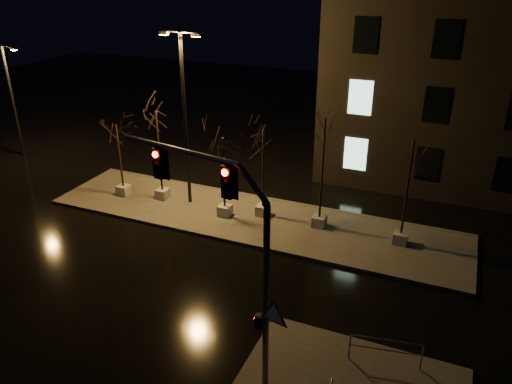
% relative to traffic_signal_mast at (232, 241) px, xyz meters
% --- Properties ---
extents(ground, '(90.00, 90.00, 0.00)m').
position_rel_traffic_signal_mast_xyz_m(ground, '(-3.77, 3.98, -4.95)').
color(ground, black).
rests_on(ground, ground).
extents(median, '(22.00, 5.00, 0.15)m').
position_rel_traffic_signal_mast_xyz_m(median, '(-3.77, 9.98, -4.88)').
color(median, '#4A4742').
rests_on(median, ground).
extents(tree_0, '(1.80, 1.80, 4.25)m').
position_rel_traffic_signal_mast_xyz_m(tree_0, '(-11.59, 9.70, -1.58)').
color(tree_0, '#B6B4AA').
rests_on(tree_0, median).
extents(tree_1, '(1.80, 1.80, 5.13)m').
position_rel_traffic_signal_mast_xyz_m(tree_1, '(-9.25, 10.14, -0.91)').
color(tree_1, '#B6B4AA').
rests_on(tree_1, median).
extents(tree_2, '(1.80, 1.80, 4.40)m').
position_rel_traffic_signal_mast_xyz_m(tree_2, '(-5.12, 9.66, -1.46)').
color(tree_2, '#B6B4AA').
rests_on(tree_2, median).
extents(tree_3, '(1.80, 1.80, 4.78)m').
position_rel_traffic_signal_mast_xyz_m(tree_3, '(-3.29, 10.46, -1.17)').
color(tree_3, '#B6B4AA').
rests_on(tree_3, median).
extents(tree_4, '(1.80, 1.80, 5.75)m').
position_rel_traffic_signal_mast_xyz_m(tree_4, '(-0.22, 10.44, -0.44)').
color(tree_4, '#B6B4AA').
rests_on(tree_4, median).
extents(tree_5, '(1.80, 1.80, 5.34)m').
position_rel_traffic_signal_mast_xyz_m(tree_5, '(3.80, 10.32, -0.75)').
color(tree_5, '#B6B4AA').
rests_on(tree_5, median).
extents(traffic_signal_mast, '(5.90, 1.19, 7.31)m').
position_rel_traffic_signal_mast_xyz_m(traffic_signal_mast, '(0.00, 0.00, 0.00)').
color(traffic_signal_mast, slate).
rests_on(traffic_signal_mast, sidewalk_corner).
extents(streetlight_main, '(2.27, 0.27, 9.12)m').
position_rel_traffic_signal_mast_xyz_m(streetlight_main, '(-7.62, 10.36, 0.46)').
color(streetlight_main, black).
rests_on(streetlight_main, median).
extents(streetlight_far, '(1.46, 0.35, 7.44)m').
position_rel_traffic_signal_mast_xyz_m(streetlight_far, '(-22.24, 12.67, -0.86)').
color(streetlight_far, black).
rests_on(streetlight_far, ground).
extents(guard_rail_a, '(2.33, 0.45, 1.02)m').
position_rel_traffic_signal_mast_xyz_m(guard_rail_a, '(4.48, 2.11, -4.14)').
color(guard_rail_a, slate).
rests_on(guard_rail_a, sidewalk_corner).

